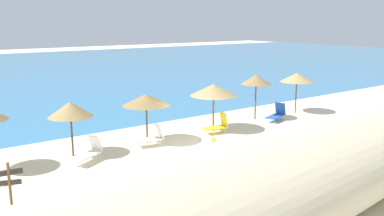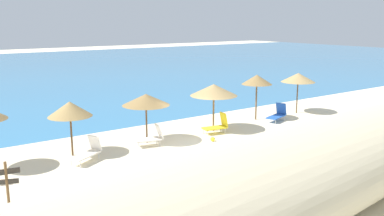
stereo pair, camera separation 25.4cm
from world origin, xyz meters
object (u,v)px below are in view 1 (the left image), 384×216
at_px(beach_umbrella_5, 297,77).
at_px(lounge_chair_4, 218,125).
at_px(beach_umbrella_4, 256,80).
at_px(beach_ball, 213,139).
at_px(beach_umbrella_1, 70,109).
at_px(beach_umbrella_3, 214,90).
at_px(lounge_chair_0, 152,137).
at_px(wooden_signpost, 10,185).
at_px(lounge_chair_1, 277,114).
at_px(lounge_chair_3, 89,152).
at_px(cooler_box, 232,156).
at_px(beach_umbrella_2, 146,100).

height_order(beach_umbrella_5, lounge_chair_4, beach_umbrella_5).
relative_size(beach_umbrella_4, beach_ball, 11.89).
height_order(beach_umbrella_1, beach_ball, beach_umbrella_1).
distance_m(beach_umbrella_3, lounge_chair_0, 4.77).
bearing_deg(lounge_chair_0, wooden_signpost, 130.23).
distance_m(beach_umbrella_4, lounge_chair_1, 2.53).
distance_m(beach_umbrella_4, lounge_chair_0, 8.57).
relative_size(beach_umbrella_5, lounge_chair_4, 1.88).
distance_m(lounge_chair_1, lounge_chair_3, 12.58).
bearing_deg(lounge_chair_0, beach_umbrella_5, -73.45).
xyz_separation_m(lounge_chair_0, lounge_chair_4, (4.18, -0.08, 0.01)).
distance_m(lounge_chair_3, wooden_signpost, 5.49).
xyz_separation_m(lounge_chair_4, cooler_box, (-2.34, -3.91, -0.28)).
distance_m(lounge_chair_1, cooler_box, 8.33).
bearing_deg(lounge_chair_3, lounge_chair_0, -113.11).
xyz_separation_m(beach_umbrella_4, lounge_chair_3, (-11.70, -1.48, -2.11)).
height_order(beach_umbrella_1, lounge_chair_0, beach_umbrella_1).
height_order(beach_umbrella_3, beach_ball, beach_umbrella_3).
relative_size(beach_umbrella_1, beach_umbrella_4, 0.89).
height_order(beach_umbrella_4, wooden_signpost, beach_umbrella_4).
bearing_deg(lounge_chair_3, beach_umbrella_4, -112.14).
xyz_separation_m(lounge_chair_4, beach_ball, (-1.18, -1.07, -0.36)).
height_order(beach_umbrella_2, lounge_chair_3, beach_umbrella_2).
bearing_deg(lounge_chair_3, beach_umbrella_2, -103.12).
xyz_separation_m(beach_umbrella_3, cooler_box, (-2.50, -4.50, -2.16)).
bearing_deg(lounge_chair_4, lounge_chair_3, 102.16).
bearing_deg(beach_ball, lounge_chair_1, 11.20).
distance_m(beach_umbrella_5, cooler_box, 11.34).
height_order(wooden_signpost, cooler_box, wooden_signpost).
xyz_separation_m(beach_umbrella_4, wooden_signpost, (-15.77, -5.09, -1.46)).
bearing_deg(beach_umbrella_4, wooden_signpost, -162.10).
distance_m(lounge_chair_0, lounge_chair_1, 9.12).
bearing_deg(beach_umbrella_5, beach_umbrella_3, -177.13).
xyz_separation_m(beach_umbrella_2, cooler_box, (1.74, -4.65, -2.06)).
height_order(beach_umbrella_5, cooler_box, beach_umbrella_5).
bearing_deg(wooden_signpost, beach_umbrella_5, 20.47).
bearing_deg(lounge_chair_1, beach_umbrella_3, 66.89).
xyz_separation_m(lounge_chair_0, cooler_box, (1.84, -3.99, -0.27)).
xyz_separation_m(lounge_chair_1, wooden_signpost, (-16.65, -4.06, 0.68)).
relative_size(lounge_chair_1, cooler_box, 3.96).
xyz_separation_m(beach_umbrella_3, lounge_chair_3, (-7.80, -0.88, -1.91)).
bearing_deg(beach_umbrella_3, lounge_chair_1, -5.25).
bearing_deg(beach_umbrella_5, beach_umbrella_1, -179.83).
bearing_deg(beach_umbrella_1, lounge_chair_3, -76.07).
bearing_deg(cooler_box, beach_umbrella_2, 110.52).
height_order(wooden_signpost, beach_ball, wooden_signpost).
distance_m(beach_umbrella_2, lounge_chair_0, 1.91).
bearing_deg(beach_umbrella_2, cooler_box, -69.48).
relative_size(beach_umbrella_1, cooler_box, 5.88).
relative_size(lounge_chair_0, lounge_chair_1, 0.87).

